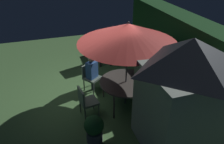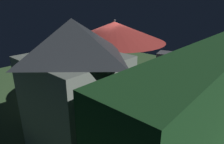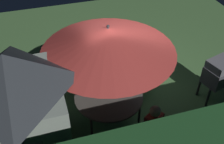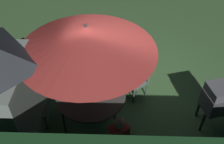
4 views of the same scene
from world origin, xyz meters
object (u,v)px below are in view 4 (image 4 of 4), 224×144
object	(u,v)px
bbq_grill	(221,98)
chair_far_side	(138,78)
patio_umbrella	(87,39)
person_in_red	(119,135)
chair_toward_hedge	(88,66)
chair_toward_house	(31,109)
potted_plant_by_shed	(51,69)
patio_table	(91,96)
person_in_blue	(136,71)

from	to	relation	value
bbq_grill	chair_far_side	xyz separation A→B (m)	(1.68, -0.91, -0.33)
patio_umbrella	person_in_red	size ratio (longest dim) A/B	2.10
patio_umbrella	bbq_grill	distance (m)	3.10
patio_umbrella	bbq_grill	bearing A→B (deg)	178.09
chair_toward_hedge	chair_toward_house	distance (m)	1.84
patio_umbrella	chair_toward_hedge	bearing A→B (deg)	-81.37
potted_plant_by_shed	person_in_red	world-z (taller)	person_in_red
potted_plant_by_shed	bbq_grill	bearing A→B (deg)	161.28
chair_toward_hedge	chair_far_side	bearing A→B (deg)	162.31
patio_umbrella	patio_table	bearing A→B (deg)	180.00
chair_toward_hedge	potted_plant_by_shed	distance (m)	0.99
patio_table	person_in_red	distance (m)	1.21
person_in_blue	person_in_red	bearing A→B (deg)	77.56
patio_umbrella	chair_toward_house	distance (m)	2.17
bbq_grill	chair_toward_house	bearing A→B (deg)	2.09
chair_far_side	person_in_red	bearing A→B (deg)	75.89
patio_table	potted_plant_by_shed	bearing A→B (deg)	-46.64
patio_table	chair_far_side	distance (m)	1.38
patio_table	chair_far_side	size ratio (longest dim) A/B	1.70
bbq_grill	person_in_blue	xyz separation A→B (m)	(1.75, -0.86, -0.06)
patio_table	potted_plant_by_shed	xyz separation A→B (m)	(1.17, -1.24, -0.33)
chair_toward_house	potted_plant_by_shed	bearing A→B (deg)	-94.92
chair_far_side	person_in_blue	size ratio (longest dim) A/B	0.71
chair_toward_house	potted_plant_by_shed	distance (m)	1.49
patio_umbrella	chair_toward_house	xyz separation A→B (m)	(1.30, 0.24, -1.72)
potted_plant_by_shed	person_in_blue	distance (m)	2.27
chair_toward_house	person_in_blue	bearing A→B (deg)	-156.47
bbq_grill	potted_plant_by_shed	xyz separation A→B (m)	(3.94, -1.33, -0.45)
chair_toward_hedge	person_in_blue	distance (m)	1.32
patio_umbrella	person_in_blue	world-z (taller)	patio_umbrella
patio_table	person_in_blue	size ratio (longest dim) A/B	1.21
patio_table	chair_toward_hedge	bearing A→B (deg)	-81.37
person_in_blue	patio_umbrella	bearing A→B (deg)	37.06
bbq_grill	person_in_blue	world-z (taller)	person_in_blue
chair_far_side	patio_table	bearing A→B (deg)	37.06
bbq_grill	person_in_red	size ratio (longest dim) A/B	0.95
patio_table	chair_far_side	bearing A→B (deg)	-142.94
person_in_red	chair_far_side	bearing A→B (deg)	-104.11
person_in_red	patio_umbrella	bearing A→B (deg)	-59.12
chair_toward_hedge	person_in_red	distance (m)	2.42
patio_umbrella	person_in_red	distance (m)	1.89
chair_toward_hedge	potted_plant_by_shed	size ratio (longest dim) A/B	1.21
person_in_blue	potted_plant_by_shed	bearing A→B (deg)	-12.17
person_in_red	chair_toward_house	bearing A→B (deg)	-22.52
potted_plant_by_shed	person_in_red	size ratio (longest dim) A/B	0.59
bbq_grill	chair_toward_house	world-z (taller)	bbq_grill
chair_far_side	person_in_blue	bearing A→B (deg)	37.06
chair_toward_hedge	chair_toward_house	bearing A→B (deg)	52.80
bbq_grill	person_in_blue	size ratio (longest dim) A/B	0.95
bbq_grill	patio_umbrella	bearing A→B (deg)	-1.91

